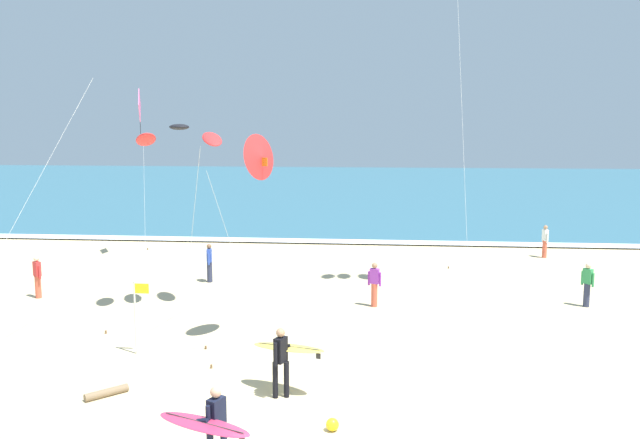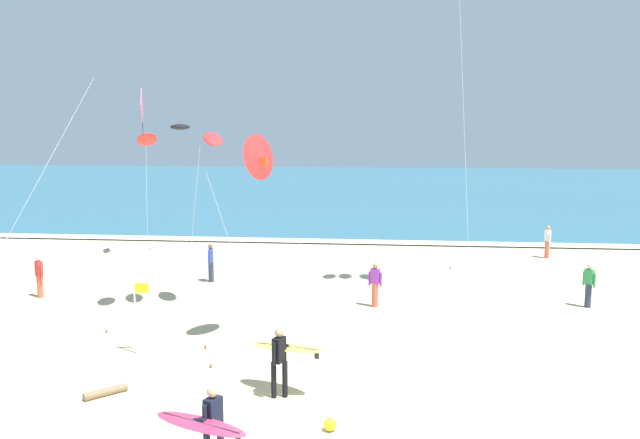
# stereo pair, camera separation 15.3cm
# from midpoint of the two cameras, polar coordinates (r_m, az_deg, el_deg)

# --- Properties ---
(ground_plane) EXTENTS (160.00, 160.00, 0.00)m
(ground_plane) POSITION_cam_midpoint_polar(r_m,az_deg,el_deg) (14.31, -2.47, -18.51)
(ground_plane) COLOR #CCB789
(ocean_water) EXTENTS (160.00, 60.00, 0.08)m
(ocean_water) POSITION_cam_midpoint_polar(r_m,az_deg,el_deg) (65.05, 3.68, 2.73)
(ocean_water) COLOR #2D6075
(ocean_water) RESTS_ON ground
(shoreline_foam) EXTENTS (160.00, 1.26, 0.01)m
(shoreline_foam) POSITION_cam_midpoint_polar(r_m,az_deg,el_deg) (35.63, 2.35, -1.91)
(shoreline_foam) COLOR white
(shoreline_foam) RESTS_ON ocean_water
(surfer_lead) EXTENTS (2.00, 1.25, 1.71)m
(surfer_lead) POSITION_cam_midpoint_polar(r_m,az_deg,el_deg) (15.94, -3.41, -11.54)
(surfer_lead) COLOR black
(surfer_lead) RESTS_ON ground
(surfer_trailing) EXTENTS (2.08, 1.35, 1.71)m
(surfer_trailing) POSITION_cam_midpoint_polar(r_m,az_deg,el_deg) (12.66, -9.85, -17.14)
(surfer_trailing) COLOR black
(surfer_trailing) RESTS_ON ground
(kite_delta_scarlet_near) EXTENTS (1.53, 2.65, 6.19)m
(kite_delta_scarlet_near) POSITION_cam_midpoint_polar(r_m,az_deg,el_deg) (18.63, -5.45, 5.40)
(kite_delta_scarlet_near) COLOR red
(kite_delta_scarlet_near) RESTS_ON ground
(kite_diamond_rose_low) EXTENTS (0.92, 2.84, 8.05)m
(kite_diamond_rose_low) POSITION_cam_midpoint_polar(r_m,az_deg,el_deg) (32.12, -15.54, 9.27)
(kite_diamond_rose_low) COLOR pink
(kite_diamond_rose_low) RESTS_ON ground
(kite_arc_charcoal_distant) EXTENTS (3.35, 5.01, 6.43)m
(kite_arc_charcoal_distant) POSITION_cam_midpoint_polar(r_m,az_deg,el_deg) (22.59, -12.32, 7.15)
(kite_arc_charcoal_distant) COLOR red
(kite_arc_charcoal_distant) RESTS_ON ground
(bystander_green_top) EXTENTS (0.36, 0.40, 1.59)m
(bystander_green_top) POSITION_cam_midpoint_polar(r_m,az_deg,el_deg) (25.10, 22.06, -5.25)
(bystander_green_top) COLOR #2D334C
(bystander_green_top) RESTS_ON ground
(bystander_red_top) EXTENTS (0.42, 0.34, 1.59)m
(bystander_red_top) POSITION_cam_midpoint_polar(r_m,az_deg,el_deg) (26.61, -23.51, -4.58)
(bystander_red_top) COLOR #D8593F
(bystander_red_top) RESTS_ON ground
(bystander_purple_top) EXTENTS (0.48, 0.27, 1.59)m
(bystander_purple_top) POSITION_cam_midpoint_polar(r_m,az_deg,el_deg) (23.37, 4.57, -5.63)
(bystander_purple_top) COLOR #D8593F
(bystander_purple_top) RESTS_ON ground
(bystander_white_top) EXTENTS (0.26, 0.48, 1.59)m
(bystander_white_top) POSITION_cam_midpoint_polar(r_m,az_deg,el_deg) (33.42, 18.85, -1.79)
(bystander_white_top) COLOR #D8593F
(bystander_white_top) RESTS_ON ground
(bystander_blue_top) EXTENTS (0.22, 0.50, 1.59)m
(bystander_blue_top) POSITION_cam_midpoint_polar(r_m,az_deg,el_deg) (27.20, -9.75, -3.72)
(bystander_blue_top) COLOR #2D334C
(bystander_blue_top) RESTS_ON ground
(lifeguard_flag) EXTENTS (0.45, 0.05, 2.10)m
(lifeguard_flag) POSITION_cam_midpoint_polar(r_m,az_deg,el_deg) (19.26, -15.85, -7.61)
(lifeguard_flag) COLOR silver
(lifeguard_flag) RESTS_ON ground
(beach_ball) EXTENTS (0.28, 0.28, 0.28)m
(beach_ball) POSITION_cam_midpoint_polar(r_m,az_deg,el_deg) (14.55, 0.77, -17.40)
(beach_ball) COLOR yellow
(beach_ball) RESTS_ON ground
(driftwood_log) EXTENTS (0.88, 0.86, 0.19)m
(driftwood_log) POSITION_cam_midpoint_polar(r_m,az_deg,el_deg) (16.98, -18.33, -14.10)
(driftwood_log) COLOR #846B4C
(driftwood_log) RESTS_ON ground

